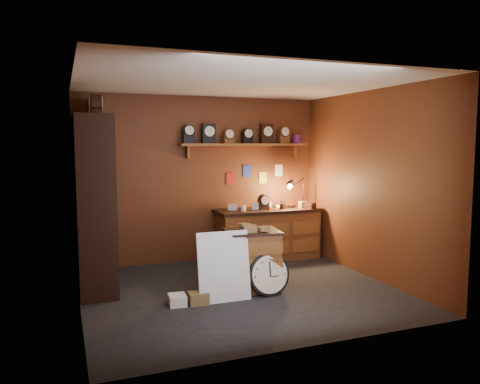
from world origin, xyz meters
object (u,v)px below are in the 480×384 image
low_cabinet (252,257)px  big_round_clock (269,274)px  shelving_unit (91,195)px  workbench (268,231)px

low_cabinet → big_round_clock: size_ratio=1.61×
shelving_unit → low_cabinet: (1.97, -0.94, -0.82)m
workbench → shelving_unit: bearing=-170.1°
big_round_clock → shelving_unit: bearing=149.1°
workbench → big_round_clock: size_ratio=3.17×
shelving_unit → big_round_clock: shelving_unit is taller
shelving_unit → workbench: bearing=9.9°
big_round_clock → workbench: bearing=66.3°
workbench → low_cabinet: (-0.87, -1.44, -0.04)m
shelving_unit → big_round_clock: size_ratio=4.65×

